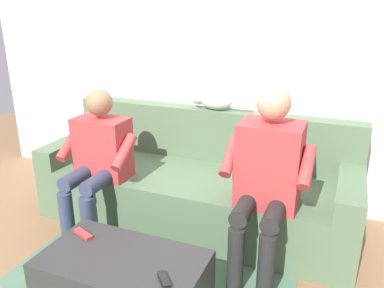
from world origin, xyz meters
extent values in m
plane|color=#846042|center=(0.00, 0.60, 0.00)|extent=(8.00, 8.00, 0.00)
cube|color=silver|center=(0.00, -0.66, 1.38)|extent=(4.70, 0.06, 2.77)
cube|color=#516B4C|center=(0.00, 0.00, 0.21)|extent=(2.03, 0.67, 0.41)
cube|color=#516B4C|center=(0.00, -0.41, 0.42)|extent=(2.38, 0.16, 0.84)
cube|color=#516B4C|center=(-1.10, 0.00, 0.28)|extent=(0.17, 0.67, 0.57)
cube|color=#516B4C|center=(1.10, 0.00, 0.28)|extent=(0.17, 0.67, 0.57)
cube|color=#2D2D2D|center=(0.00, 0.96, 0.17)|extent=(0.88, 0.50, 0.34)
cube|color=#B23838|center=(-0.61, 0.19, 0.68)|extent=(0.38, 0.30, 0.54)
sphere|color=tan|center=(-0.61, 0.19, 1.07)|extent=(0.21, 0.21, 0.21)
cylinder|color=black|center=(-0.70, 0.38, 0.47)|extent=(0.11, 0.38, 0.11)
cylinder|color=black|center=(-0.52, 0.38, 0.47)|extent=(0.11, 0.38, 0.11)
cylinder|color=black|center=(-0.70, 0.56, 0.21)|extent=(0.10, 0.10, 0.41)
cylinder|color=black|center=(-0.52, 0.56, 0.21)|extent=(0.10, 0.10, 0.41)
cylinder|color=#B23838|center=(-0.84, 0.27, 0.73)|extent=(0.08, 0.27, 0.22)
cylinder|color=#B23838|center=(-0.38, 0.27, 0.73)|extent=(0.08, 0.27, 0.22)
cube|color=#B23838|center=(0.61, 0.22, 0.63)|extent=(0.39, 0.23, 0.45)
sphere|color=#936B4C|center=(0.61, 0.22, 0.97)|extent=(0.19, 0.19, 0.19)
cylinder|color=#333D56|center=(0.52, 0.40, 0.47)|extent=(0.11, 0.35, 0.11)
cylinder|color=#333D56|center=(0.70, 0.40, 0.47)|extent=(0.11, 0.35, 0.11)
cylinder|color=#333D56|center=(0.52, 0.57, 0.21)|extent=(0.10, 0.10, 0.41)
cylinder|color=#333D56|center=(0.70, 0.57, 0.21)|extent=(0.10, 0.10, 0.41)
cylinder|color=#B23838|center=(0.38, 0.30, 0.66)|extent=(0.08, 0.27, 0.22)
cylinder|color=#B23838|center=(0.84, 0.30, 0.66)|extent=(0.08, 0.27, 0.22)
ellipsoid|color=silver|center=(-0.05, -0.41, 0.91)|extent=(0.26, 0.15, 0.14)
sphere|color=silver|center=(0.11, -0.41, 0.92)|extent=(0.12, 0.12, 0.12)
cone|color=silver|center=(0.10, -0.44, 0.97)|extent=(0.04, 0.04, 0.04)
cone|color=silver|center=(0.10, -0.38, 0.97)|extent=(0.04, 0.04, 0.04)
cylinder|color=silver|center=(-0.24, -0.41, 0.88)|extent=(0.18, 0.03, 0.03)
cube|color=#B73333|center=(0.32, 0.86, 0.35)|extent=(0.15, 0.09, 0.02)
cube|color=black|center=(-0.29, 1.05, 0.36)|extent=(0.11, 0.11, 0.02)
camera|label=1|loc=(-1.01, 2.44, 1.60)|focal=36.37mm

